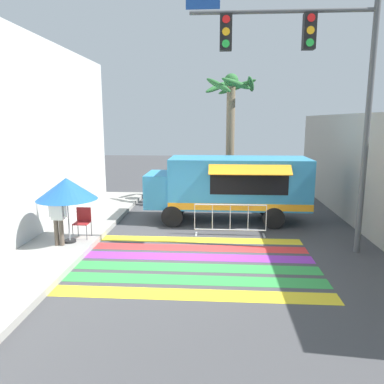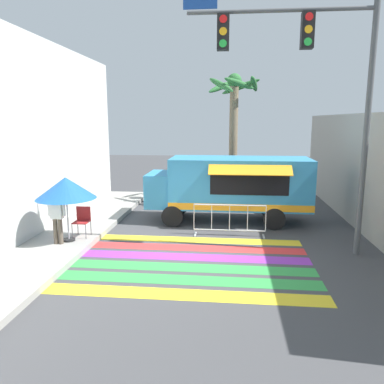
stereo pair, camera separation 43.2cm
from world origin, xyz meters
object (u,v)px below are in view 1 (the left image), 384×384
Objects in this scene: palm_tree at (231,116)px; barricade_front at (230,220)px; folding_chair at (83,220)px; vendor_person at (58,214)px; food_truck at (226,184)px; patio_umbrella at (67,189)px; traffic_signal_pole at (312,73)px.

barricade_front is at bearing -91.51° from palm_tree.
vendor_person is (-0.41, -0.83, 0.37)m from folding_chair.
folding_chair is (-4.45, -2.81, -0.69)m from food_truck.
patio_umbrella is at bearing -144.53° from food_truck.
folding_chair is at bearing 66.60° from patio_umbrella.
traffic_signal_pole is at bearing -22.49° from folding_chair.
food_truck is 0.86× the size of traffic_signal_pole.
traffic_signal_pole is 1.21× the size of palm_tree.
food_truck is 3.67m from palm_tree.
folding_chair reaches higher than barricade_front.
folding_chair is (0.23, 0.53, -1.05)m from patio_umbrella.
palm_tree is at bearing 30.22° from folding_chair.
folding_chair is (-6.60, 0.36, -4.24)m from traffic_signal_pole.
folding_chair is at bearing -147.77° from food_truck.
food_truck is 2.52× the size of barricade_front.
vendor_person is at bearing -176.18° from traffic_signal_pole.
traffic_signal_pole is at bearing -71.84° from palm_tree.
patio_umbrella is 0.77m from vendor_person.
food_truck is at bearing -94.75° from palm_tree.
patio_umbrella is 0.34× the size of palm_tree.
barricade_front is (-2.04, 1.36, -4.44)m from traffic_signal_pole.
food_truck is 5.22m from traffic_signal_pole.
food_truck is 5.31m from folding_chair.
folding_chair is at bearing -167.64° from barricade_front.
food_truck reaches higher than vendor_person.
traffic_signal_pole is 6.25m from palm_tree.
palm_tree is (-1.92, 5.85, -1.06)m from traffic_signal_pole.
barricade_front is (4.56, 1.00, -0.19)m from folding_chair.
barricade_front is (4.97, 1.82, -0.56)m from vendor_person.
traffic_signal_pole is 7.51× the size of folding_chair.
barricade_front is 5.63m from palm_tree.
folding_chair is at bearing -130.40° from palm_tree.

